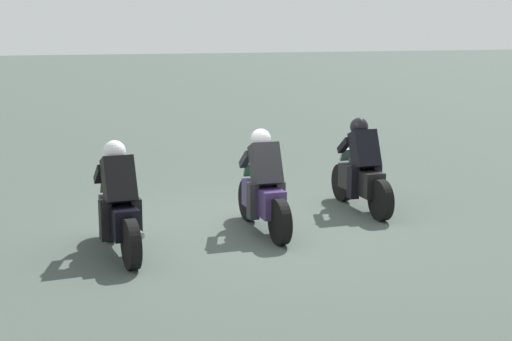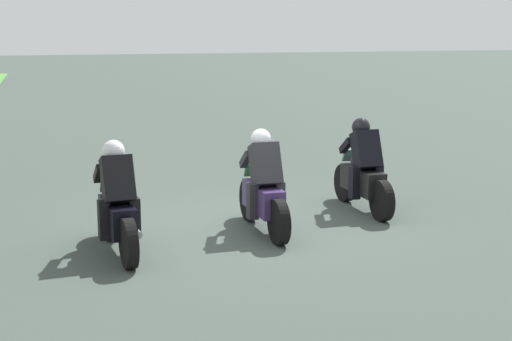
% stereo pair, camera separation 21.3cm
% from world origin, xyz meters
% --- Properties ---
extents(ground_plane, '(120.00, 120.00, 0.00)m').
position_xyz_m(ground_plane, '(0.00, 0.00, 0.00)').
color(ground_plane, '#3E4943').
extents(rider_lane_a, '(2.04, 0.55, 1.51)m').
position_xyz_m(rider_lane_a, '(0.55, -2.02, 0.62)').
color(rider_lane_a, black).
rests_on(rider_lane_a, ground_plane).
extents(rider_lane_b, '(2.04, 0.55, 1.51)m').
position_xyz_m(rider_lane_b, '(-0.26, -0.12, 0.62)').
color(rider_lane_b, black).
rests_on(rider_lane_b, ground_plane).
extents(rider_lane_c, '(2.04, 0.57, 1.51)m').
position_xyz_m(rider_lane_c, '(-0.79, 2.03, 0.62)').
color(rider_lane_c, black).
rests_on(rider_lane_c, ground_plane).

